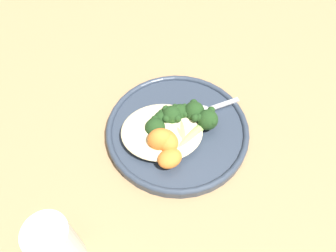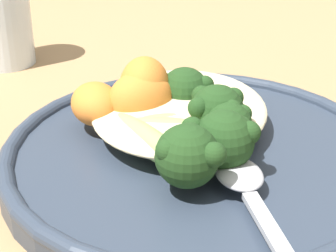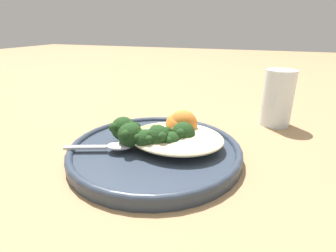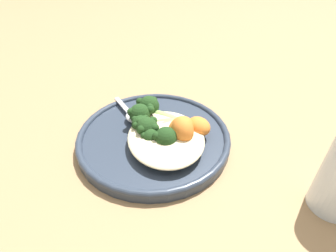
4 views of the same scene
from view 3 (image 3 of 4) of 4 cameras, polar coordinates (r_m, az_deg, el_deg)
ground_plane at (r=0.43m, az=-4.58°, el=-6.40°), size 4.00×4.00×0.00m
plate at (r=0.43m, az=-2.61°, el=-5.09°), size 0.27×0.27×0.02m
quinoa_mound at (r=0.42m, az=1.81°, el=-2.47°), size 0.15×0.13×0.02m
broccoli_stalk_0 at (r=0.43m, az=-7.70°, el=-0.69°), size 0.10×0.10×0.04m
broccoli_stalk_1 at (r=0.41m, az=-7.57°, el=-1.94°), size 0.05×0.10×0.04m
broccoli_stalk_2 at (r=0.41m, az=-3.85°, el=-2.32°), size 0.03×0.10×0.03m
broccoli_stalk_3 at (r=0.40m, az=-2.04°, el=-2.14°), size 0.05×0.09×0.04m
broccoli_stalk_4 at (r=0.41m, az=0.16°, el=-2.79°), size 0.06×0.08×0.03m
broccoli_stalk_5 at (r=0.41m, az=2.74°, el=-1.64°), size 0.08×0.06×0.04m
sweet_potato_chunk_0 at (r=0.44m, az=2.06°, el=0.20°), size 0.06×0.06×0.04m
sweet_potato_chunk_1 at (r=0.47m, az=2.68°, el=1.09°), size 0.06×0.05×0.03m
sweet_potato_chunk_2 at (r=0.44m, az=3.32°, el=0.45°), size 0.05×0.04×0.05m
spoon at (r=0.41m, az=-11.77°, el=-4.27°), size 0.11×0.06×0.01m
water_glass at (r=0.59m, az=22.77°, el=5.64°), size 0.06×0.06×0.12m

